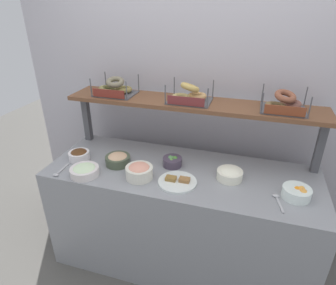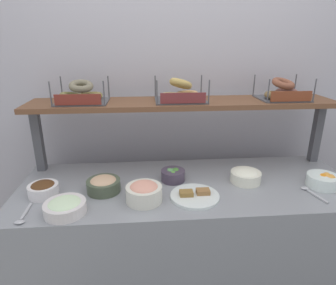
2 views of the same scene
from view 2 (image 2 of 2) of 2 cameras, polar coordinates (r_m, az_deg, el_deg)
name	(u,v)px [view 2 (image 2 of 2)]	position (r m, az deg, el deg)	size (l,w,h in m)	color
back_wall	(178,104)	(2.08, 1.97, 7.60)	(3.12, 0.06, 2.40)	#B5B1BA
deli_counter	(187,245)	(1.92, 3.70, -19.45)	(1.92, 0.70, 0.85)	gray
shelf_riser_left	(38,140)	(1.95, -24.25, 0.45)	(0.05, 0.05, 0.40)	#4C4C51
shelf_riser_right	(317,133)	(2.16, 27.27, 1.73)	(0.05, 0.05, 0.40)	#4C4C51
upper_shelf	(183,103)	(1.80, 3.03, 7.77)	(1.88, 0.32, 0.03)	brown
bowl_veggie_mix	(173,175)	(1.71, 0.98, -6.38)	(0.14, 0.14, 0.07)	#483C4E
bowl_cream_cheese	(246,176)	(1.74, 15.11, -6.37)	(0.17, 0.17, 0.08)	white
bowl_scallion_spread	(65,207)	(1.49, -19.65, -11.81)	(0.20, 0.20, 0.07)	silver
bowl_hummus	(104,184)	(1.63, -12.60, -8.05)	(0.18, 0.18, 0.08)	#48533E
bowl_lox_spread	(144,192)	(1.50, -4.75, -9.70)	(0.19, 0.19, 0.11)	silver
bowl_chocolate_spread	(43,189)	(1.68, -23.38, -8.38)	(0.16, 0.16, 0.08)	white
bowl_fruit_salad	(323,180)	(1.86, 28.26, -6.58)	(0.17, 0.17, 0.08)	white
serving_plate_white	(195,196)	(1.55, 5.30, -10.38)	(0.26, 0.26, 0.04)	white
serving_spoon_near_plate	(310,192)	(1.76, 26.23, -8.69)	(0.07, 0.17, 0.01)	#B7B7BC
serving_spoon_by_edge	(23,217)	(1.54, -26.76, -13.00)	(0.04, 0.18, 0.01)	#B7B7BC
bagel_basket_poppy	(82,95)	(1.80, -16.69, 9.01)	(0.30, 0.24, 0.14)	#4C4C51
bagel_basket_sesame	(180,93)	(1.77, 2.44, 9.63)	(0.31, 0.26, 0.15)	#4C4C51
bagel_basket_cinnamon_raisin	(282,92)	(1.96, 21.57, 9.24)	(0.30, 0.26, 0.14)	#4C4C51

